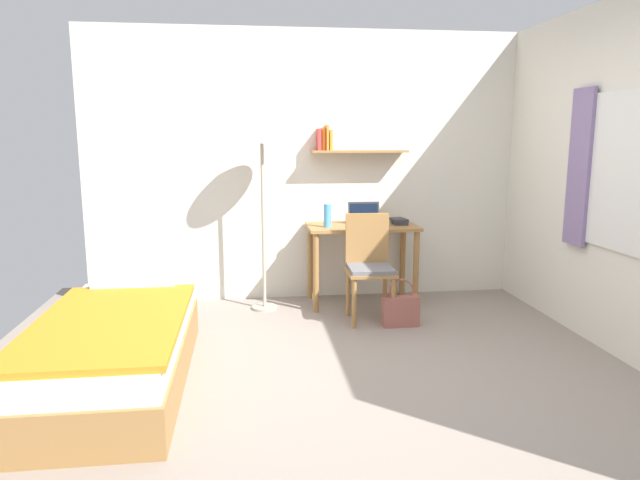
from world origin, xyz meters
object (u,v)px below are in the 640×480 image
Objects in this scene: standing_lamp at (262,139)px; book_stack at (399,221)px; desk at (362,240)px; desk_chair at (369,263)px; laptop at (365,219)px; handbag at (401,310)px; bed at (116,348)px; water_bottle at (327,216)px.

standing_lamp is 1.52m from book_stack.
desk is 0.51m from desk_chair.
desk_chair reaches higher than book_stack.
standing_lamp reaches higher than laptop.
standing_lamp is 4.23× the size of handbag.
bed is 2.30m from water_bottle.
bed is 1.11× the size of standing_lamp.
laptop is 1.03m from handbag.
handbag is (0.54, -0.64, -0.73)m from water_bottle.
water_bottle is (0.59, -0.00, -0.70)m from standing_lamp.
book_stack is (0.71, 0.10, -0.08)m from water_bottle.
desk is 0.59× the size of standing_lamp.
desk is at bearing 4.56° from standing_lamp.
standing_lamp is 1.93m from handbag.
laptop is at bearing 16.94° from water_bottle.
water_bottle is (-0.34, -0.08, 0.26)m from desk.
laptop is (0.97, 0.11, -0.75)m from standing_lamp.
handbag is (1.13, -0.65, -1.43)m from standing_lamp.
laptop reaches higher than book_stack.
water_bottle reaches higher than book_stack.
standing_lamp is at bearing -173.29° from laptop.
book_stack is at bearing 4.19° from standing_lamp.
water_bottle is at bearing 43.62° from bed.
book_stack is at bearing -3.21° from laptop.
desk is 0.41m from book_stack.
bed is at bearing -140.52° from desk.
book_stack is 1.00m from handbag.
bed is 8.41× the size of book_stack.
water_bottle is at bearing -0.08° from standing_lamp.
water_bottle is 0.93× the size of book_stack.
bed is 2.88m from book_stack.
desk is at bearing -130.56° from laptop.
laptop is at bearing 6.71° from standing_lamp.
standing_lamp is (-0.90, 0.42, 1.06)m from desk_chair.
book_stack is (0.33, -0.02, -0.03)m from laptop.
bed is 9.07× the size of water_bottle.
bed is 2.23m from desk_chair.
bed reaches higher than handbag.
laptop is 1.43× the size of water_bottle.
book_stack is at bearing 52.45° from desk_chair.
desk is 4.45× the size of book_stack.
handbag is (0.16, -0.76, -0.68)m from laptop.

